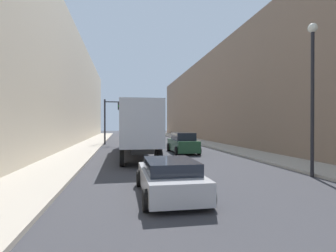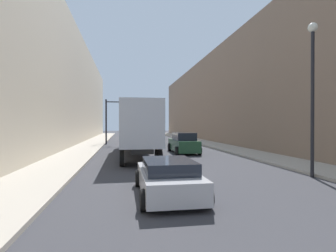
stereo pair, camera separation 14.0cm
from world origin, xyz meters
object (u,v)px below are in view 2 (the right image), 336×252
sedan_car (168,178)px  suv_car (183,143)px  traffic_signal_gantry (117,113)px  street_lamp (313,79)px  semi_truck (136,127)px

sedan_car → suv_car: suv_car is taller
sedan_car → suv_car: bearing=74.7°
traffic_signal_gantry → street_lamp: bearing=-66.3°
sedan_car → traffic_signal_gantry: (-2.40, 23.90, 3.20)m
suv_car → traffic_signal_gantry: traffic_signal_gantry is taller
semi_truck → traffic_signal_gantry: size_ratio=2.54×
street_lamp → sedan_car: bearing=-164.9°
sedan_car → suv_car: (3.59, 13.17, 0.21)m
sedan_car → street_lamp: bearing=15.1°
semi_truck → street_lamp: 13.20m
semi_truck → suv_car: size_ratio=2.86×
semi_truck → traffic_signal_gantry: 11.76m
traffic_signal_gantry → suv_car: bearing=-60.8°
suv_car → sedan_car: bearing=-105.3°
sedan_car → street_lamp: size_ratio=0.60×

